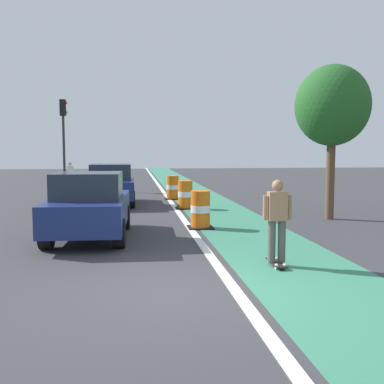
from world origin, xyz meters
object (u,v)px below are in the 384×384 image
at_px(skateboarder_on_lane, 277,220).
at_px(parked_sedan_second, 111,185).
at_px(traffic_barrel_front, 200,210).
at_px(traffic_barrel_back, 173,188).
at_px(street_tree_sidewalk, 332,106).
at_px(traffic_barrel_mid, 185,195).
at_px(pedestrian_crossing, 70,175).
at_px(traffic_light_corner, 64,128).
at_px(parked_sedan_nearest, 89,206).

height_order(skateboarder_on_lane, parked_sedan_second, parked_sedan_second).
distance_m(skateboarder_on_lane, traffic_barrel_front, 4.55).
xyz_separation_m(traffic_barrel_back, street_tree_sidewalk, (4.59, -6.73, 3.14)).
bearing_deg(traffic_barrel_front, traffic_barrel_mid, 89.12).
relative_size(traffic_barrel_back, pedestrian_crossing, 0.68).
height_order(parked_sedan_second, pedestrian_crossing, parked_sedan_second).
bearing_deg(traffic_barrel_front, traffic_light_corner, 113.40).
relative_size(traffic_barrel_back, street_tree_sidewalk, 0.22).
height_order(traffic_barrel_front, traffic_barrel_mid, same).
relative_size(traffic_barrel_front, traffic_barrel_back, 1.00).
bearing_deg(traffic_light_corner, street_tree_sidewalk, -49.95).
distance_m(parked_sedan_nearest, traffic_barrel_front, 3.26).
height_order(skateboarder_on_lane, street_tree_sidewalk, street_tree_sidewalk).
bearing_deg(parked_sedan_nearest, skateboarder_on_lane, -40.46).
relative_size(traffic_barrel_mid, street_tree_sidewalk, 0.22).
distance_m(traffic_barrel_front, pedestrian_crossing, 14.42).
relative_size(parked_sedan_second, street_tree_sidewalk, 0.82).
bearing_deg(street_tree_sidewalk, traffic_barrel_front, -165.23).
bearing_deg(traffic_barrel_back, parked_sedan_nearest, -107.87).
height_order(parked_sedan_nearest, traffic_barrel_back, parked_sedan_nearest).
xyz_separation_m(traffic_barrel_front, traffic_light_corner, (-5.80, 13.40, 2.97)).
relative_size(parked_sedan_nearest, parked_sedan_second, 1.01).
bearing_deg(traffic_barrel_mid, pedestrian_crossing, 121.90).
relative_size(parked_sedan_nearest, traffic_barrel_front, 3.81).
xyz_separation_m(traffic_barrel_front, pedestrian_crossing, (-5.47, 13.33, 0.33)).
height_order(skateboarder_on_lane, traffic_light_corner, traffic_light_corner).
height_order(traffic_barrel_front, pedestrian_crossing, pedestrian_crossing).
bearing_deg(traffic_barrel_back, pedestrian_crossing, 134.61).
height_order(skateboarder_on_lane, pedestrian_crossing, skateboarder_on_lane).
distance_m(traffic_barrel_mid, traffic_barrel_back, 3.48).
height_order(parked_sedan_nearest, street_tree_sidewalk, street_tree_sidewalk).
height_order(traffic_barrel_mid, street_tree_sidewalk, street_tree_sidewalk).
xyz_separation_m(traffic_light_corner, pedestrian_crossing, (0.32, -0.06, -2.64)).
distance_m(parked_sedan_second, pedestrian_crossing, 7.73).
bearing_deg(parked_sedan_second, parked_sedan_nearest, -91.58).
xyz_separation_m(parked_sedan_second, pedestrian_crossing, (-2.63, 7.27, 0.03)).
xyz_separation_m(skateboarder_on_lane, parked_sedan_second, (-3.68, 10.51, -0.08)).
relative_size(skateboarder_on_lane, traffic_barrel_mid, 1.55).
height_order(parked_sedan_second, traffic_barrel_back, parked_sedan_second).
bearing_deg(skateboarder_on_lane, pedestrian_crossing, 109.53).
xyz_separation_m(parked_sedan_nearest, pedestrian_crossing, (-2.43, 14.48, 0.03)).
xyz_separation_m(pedestrian_crossing, street_tree_sidewalk, (9.95, -12.15, 2.80)).
relative_size(skateboarder_on_lane, traffic_light_corner, 0.33).
bearing_deg(traffic_light_corner, skateboarder_on_lane, -69.61).
height_order(parked_sedan_nearest, traffic_barrel_mid, parked_sedan_nearest).
height_order(skateboarder_on_lane, traffic_barrel_mid, skateboarder_on_lane).
distance_m(skateboarder_on_lane, parked_sedan_second, 11.14).
height_order(traffic_barrel_mid, traffic_barrel_back, same).
height_order(parked_sedan_second, traffic_light_corner, traffic_light_corner).
xyz_separation_m(traffic_barrel_mid, street_tree_sidewalk, (4.40, -3.25, 3.14)).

